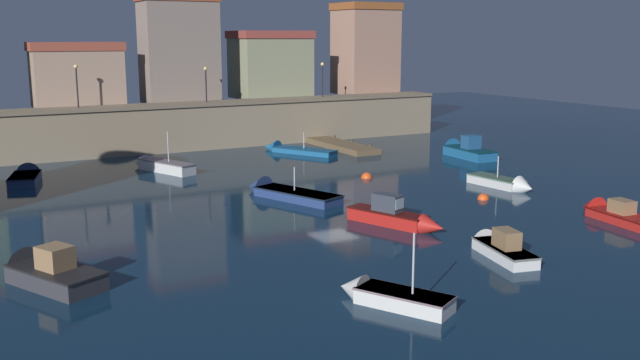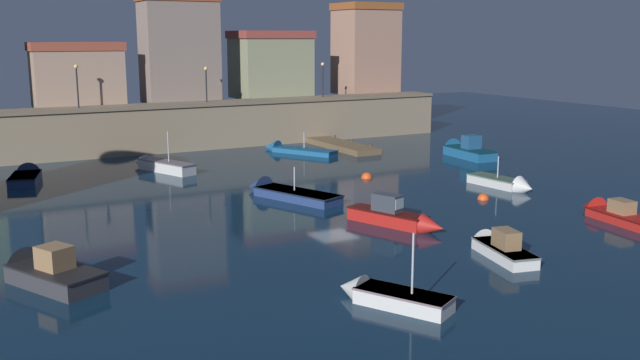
{
  "view_description": "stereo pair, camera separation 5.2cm",
  "coord_description": "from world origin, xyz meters",
  "px_view_note": "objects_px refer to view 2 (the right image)",
  "views": [
    {
      "loc": [
        -20.87,
        -36.54,
        9.46
      ],
      "look_at": [
        0.0,
        1.7,
        0.69
      ],
      "focal_mm": 39.94,
      "sensor_mm": 36.0,
      "label": 1
    },
    {
      "loc": [
        -20.82,
        -36.57,
        9.46
      ],
      "look_at": [
        0.0,
        1.7,
        0.69
      ],
      "focal_mm": 39.94,
      "sensor_mm": 36.0,
      "label": 2
    }
  ],
  "objects_px": {
    "moored_boat_2": "(463,150)",
    "quay_lamp_0": "(77,79)",
    "moored_boat_5": "(281,192)",
    "moored_boat_9": "(292,150)",
    "moored_boat_8": "(43,271)",
    "mooring_buoy_1": "(367,178)",
    "quay_lamp_1": "(206,78)",
    "moored_boat_7": "(497,246)",
    "moored_boat_0": "(397,217)",
    "mooring_buoy_0": "(483,199)",
    "moored_boat_6": "(506,183)",
    "moored_boat_10": "(386,295)",
    "moored_boat_1": "(611,213)",
    "quay_lamp_2": "(323,74)",
    "moored_boat_4": "(27,176)",
    "moored_boat_3": "(159,165)"
  },
  "relations": [
    {
      "from": "moored_boat_2",
      "to": "moored_boat_9",
      "type": "xyz_separation_m",
      "value": [
        -11.31,
        8.32,
        -0.27
      ]
    },
    {
      "from": "moored_boat_5",
      "to": "moored_boat_9",
      "type": "relative_size",
      "value": 1.05
    },
    {
      "from": "quay_lamp_2",
      "to": "moored_boat_3",
      "type": "xyz_separation_m",
      "value": [
        -18.3,
        -8.81,
        -5.68
      ]
    },
    {
      "from": "quay_lamp_2",
      "to": "moored_boat_4",
      "type": "distance_m",
      "value": 28.96
    },
    {
      "from": "moored_boat_0",
      "to": "moored_boat_9",
      "type": "xyz_separation_m",
      "value": [
        5.78,
        23.76,
        -0.25
      ]
    },
    {
      "from": "moored_boat_7",
      "to": "moored_boat_9",
      "type": "height_order",
      "value": "moored_boat_9"
    },
    {
      "from": "quay_lamp_1",
      "to": "moored_boat_8",
      "type": "height_order",
      "value": "quay_lamp_1"
    },
    {
      "from": "moored_boat_3",
      "to": "moored_boat_7",
      "type": "relative_size",
      "value": 1.33
    },
    {
      "from": "moored_boat_2",
      "to": "moored_boat_9",
      "type": "relative_size",
      "value": 0.9
    },
    {
      "from": "moored_boat_7",
      "to": "moored_boat_10",
      "type": "height_order",
      "value": "moored_boat_10"
    },
    {
      "from": "moored_boat_2",
      "to": "moored_boat_5",
      "type": "relative_size",
      "value": 0.86
    },
    {
      "from": "moored_boat_6",
      "to": "moored_boat_8",
      "type": "height_order",
      "value": "moored_boat_6"
    },
    {
      "from": "quay_lamp_2",
      "to": "moored_boat_6",
      "type": "bearing_deg",
      "value": -91.35
    },
    {
      "from": "moored_boat_2",
      "to": "moored_boat_6",
      "type": "relative_size",
      "value": 1.24
    },
    {
      "from": "moored_boat_0",
      "to": "moored_boat_4",
      "type": "bearing_deg",
      "value": -165.45
    },
    {
      "from": "moored_boat_5",
      "to": "moored_boat_9",
      "type": "xyz_separation_m",
      "value": [
        8.03,
        14.82,
        -0.05
      ]
    },
    {
      "from": "moored_boat_10",
      "to": "moored_boat_2",
      "type": "bearing_deg",
      "value": -72.58
    },
    {
      "from": "moored_boat_1",
      "to": "moored_boat_6",
      "type": "bearing_deg",
      "value": 3.1
    },
    {
      "from": "moored_boat_6",
      "to": "moored_boat_10",
      "type": "relative_size",
      "value": 1.11
    },
    {
      "from": "moored_boat_0",
      "to": "moored_boat_7",
      "type": "bearing_deg",
      "value": -9.98
    },
    {
      "from": "quay_lamp_1",
      "to": "moored_boat_6",
      "type": "relative_size",
      "value": 0.61
    },
    {
      "from": "quay_lamp_2",
      "to": "mooring_buoy_1",
      "type": "bearing_deg",
      "value": -109.85
    },
    {
      "from": "moored_boat_6",
      "to": "mooring_buoy_0",
      "type": "height_order",
      "value": "moored_boat_6"
    },
    {
      "from": "moored_boat_2",
      "to": "mooring_buoy_0",
      "type": "distance_m",
      "value": 15.72
    },
    {
      "from": "moored_boat_7",
      "to": "moored_boat_0",
      "type": "bearing_deg",
      "value": 23.56
    },
    {
      "from": "quay_lamp_1",
      "to": "moored_boat_0",
      "type": "height_order",
      "value": "quay_lamp_1"
    },
    {
      "from": "moored_boat_10",
      "to": "moored_boat_4",
      "type": "bearing_deg",
      "value": -12.33
    },
    {
      "from": "moored_boat_0",
      "to": "moored_boat_9",
      "type": "relative_size",
      "value": 0.82
    },
    {
      "from": "moored_boat_8",
      "to": "mooring_buoy_1",
      "type": "height_order",
      "value": "moored_boat_8"
    },
    {
      "from": "quay_lamp_1",
      "to": "quay_lamp_2",
      "type": "bearing_deg",
      "value": -0.0
    },
    {
      "from": "moored_boat_8",
      "to": "mooring_buoy_1",
      "type": "xyz_separation_m",
      "value": [
        22.44,
        11.8,
        -0.47
      ]
    },
    {
      "from": "moored_boat_0",
      "to": "mooring_buoy_1",
      "type": "relative_size",
      "value": 7.27
    },
    {
      "from": "moored_boat_10",
      "to": "moored_boat_8",
      "type": "bearing_deg",
      "value": 23.35
    },
    {
      "from": "moored_boat_2",
      "to": "moored_boat_1",
      "type": "bearing_deg",
      "value": 166.11
    },
    {
      "from": "moored_boat_6",
      "to": "mooring_buoy_1",
      "type": "bearing_deg",
      "value": -145.61
    },
    {
      "from": "quay_lamp_2",
      "to": "moored_boat_2",
      "type": "distance_m",
      "value": 16.2
    },
    {
      "from": "quay_lamp_1",
      "to": "moored_boat_6",
      "type": "xyz_separation_m",
      "value": [
        10.82,
        -25.38,
        -5.68
      ]
    },
    {
      "from": "quay_lamp_2",
      "to": "moored_boat_8",
      "type": "relative_size",
      "value": 0.59
    },
    {
      "from": "moored_boat_2",
      "to": "quay_lamp_0",
      "type": "bearing_deg",
      "value": 66.08
    },
    {
      "from": "moored_boat_8",
      "to": "moored_boat_10",
      "type": "bearing_deg",
      "value": -154.78
    },
    {
      "from": "quay_lamp_1",
      "to": "moored_boat_4",
      "type": "bearing_deg",
      "value": -152.34
    },
    {
      "from": "moored_boat_9",
      "to": "moored_boat_3",
      "type": "bearing_deg",
      "value": 74.55
    },
    {
      "from": "quay_lamp_1",
      "to": "moored_boat_1",
      "type": "xyz_separation_m",
      "value": [
        10.19,
        -33.97,
        -5.66
      ]
    },
    {
      "from": "moored_boat_4",
      "to": "moored_boat_9",
      "type": "bearing_deg",
      "value": -69.74
    },
    {
      "from": "quay_lamp_0",
      "to": "mooring_buoy_0",
      "type": "height_order",
      "value": "quay_lamp_0"
    },
    {
      "from": "mooring_buoy_0",
      "to": "mooring_buoy_1",
      "type": "bearing_deg",
      "value": 106.48
    },
    {
      "from": "moored_boat_8",
      "to": "mooring_buoy_1",
      "type": "distance_m",
      "value": 25.35
    },
    {
      "from": "moored_boat_3",
      "to": "moored_boat_6",
      "type": "height_order",
      "value": "moored_boat_3"
    },
    {
      "from": "quay_lamp_2",
      "to": "moored_boat_1",
      "type": "relative_size",
      "value": 0.62
    },
    {
      "from": "moored_boat_6",
      "to": "moored_boat_9",
      "type": "distance_m",
      "value": 20.17
    }
  ]
}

